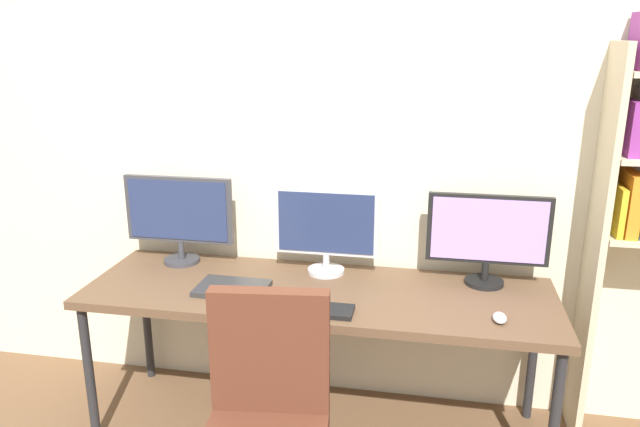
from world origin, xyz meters
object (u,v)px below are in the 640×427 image
at_px(monitor_left, 179,215).
at_px(laptop_closed, 232,288).
at_px(monitor_center, 326,228).
at_px(computer_mouse, 500,318).
at_px(keyboard_main, 308,309).
at_px(monitor_right, 488,235).
at_px(desk, 318,300).

bearing_deg(monitor_left, laptop_closed, -38.76).
height_order(monitor_center, computer_mouse, monitor_center).
bearing_deg(keyboard_main, computer_mouse, 3.88).
relative_size(monitor_center, monitor_right, 0.91).
xyz_separation_m(monitor_left, laptop_closed, (0.37, -0.30, -0.24)).
relative_size(desk, laptop_closed, 6.71).
relative_size(monitor_left, monitor_center, 1.11).
relative_size(desk, monitor_center, 4.26).
bearing_deg(desk, monitor_left, 164.28).
bearing_deg(monitor_center, monitor_right, 0.00).
relative_size(monitor_center, laptop_closed, 1.58).
relative_size(monitor_left, keyboard_main, 1.43).
xyz_separation_m(monitor_center, laptop_closed, (-0.38, -0.30, -0.22)).
bearing_deg(computer_mouse, monitor_left, 165.88).
bearing_deg(desk, laptop_closed, -167.34).
relative_size(monitor_left, laptop_closed, 1.74).
xyz_separation_m(keyboard_main, computer_mouse, (0.79, 0.05, 0.01)).
bearing_deg(monitor_center, laptop_closed, -142.07).
bearing_deg(laptop_closed, monitor_left, 142.22).
height_order(monitor_left, monitor_right, monitor_left).
bearing_deg(desk, monitor_right, 15.72).
relative_size(monitor_right, laptop_closed, 1.73).
distance_m(desk, laptop_closed, 0.40).
distance_m(monitor_left, laptop_closed, 0.53).
bearing_deg(keyboard_main, monitor_center, 90.00).
bearing_deg(monitor_left, computer_mouse, -14.12).
xyz_separation_m(monitor_left, computer_mouse, (1.54, -0.39, -0.24)).
xyz_separation_m(monitor_right, laptop_closed, (-1.14, -0.30, -0.23)).
xyz_separation_m(monitor_left, monitor_center, (0.75, -0.00, -0.02)).
distance_m(monitor_left, computer_mouse, 1.61).
height_order(desk, monitor_right, monitor_right).
relative_size(monitor_right, computer_mouse, 5.77).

